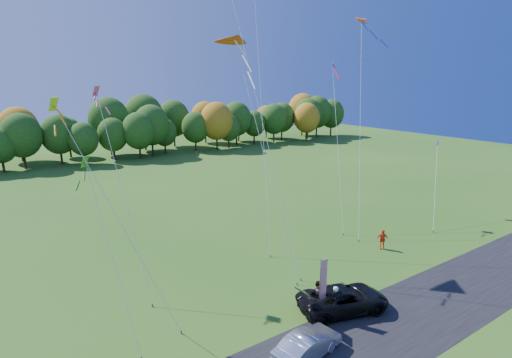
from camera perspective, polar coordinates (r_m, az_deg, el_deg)
ground at (r=26.14m, az=7.77°, el=-17.80°), size 160.00×160.00×0.00m
asphalt_strip at (r=23.84m, az=14.66°, el=-21.62°), size 90.00×6.00×0.01m
tree_line at (r=74.19m, az=-21.77°, el=2.30°), size 116.00×12.00×10.00m
black_suv at (r=25.85m, az=12.36°, el=-16.40°), size 6.11×4.11×1.56m
silver_sedan at (r=22.01m, az=7.37°, el=-22.46°), size 4.27×2.11×1.35m
person_tailgate_a at (r=25.26m, az=11.32°, el=-16.69°), size 0.67×0.80×1.88m
person_tailgate_b at (r=25.74m, az=8.85°, el=-16.00°), size 0.78×0.96×1.84m
person_east at (r=35.12m, az=17.60°, el=-8.22°), size 1.01×0.95×1.68m
feather_flag at (r=24.34m, az=9.49°, el=-14.23°), size 0.50×0.10×3.75m
kite_delta_blue at (r=29.61m, az=-0.72°, el=14.82°), size 3.20×11.29×27.62m
kite_parafoil_orange at (r=35.72m, az=0.24°, el=18.56°), size 7.18×12.14×33.53m
kite_delta_red at (r=29.49m, az=0.24°, el=7.76°), size 2.90×9.74×18.38m
kite_parafoil_rainbow at (r=38.81m, az=14.67°, el=7.82°), size 8.44×7.84×20.06m
kite_diamond_yellow at (r=22.68m, az=-18.95°, el=-5.72°), size 5.04×5.39×13.20m
kite_diamond_green at (r=22.70m, az=-20.02°, el=-9.78°), size 1.22×6.18×9.97m
kite_diamond_white at (r=39.17m, az=11.57°, el=5.00°), size 4.90×7.33×16.04m
kite_diamond_pink at (r=26.99m, az=-18.52°, el=-1.73°), size 1.33×6.89×13.67m
kite_diamond_blue_low at (r=43.08m, az=24.25°, el=-0.70°), size 6.33×4.56×7.80m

